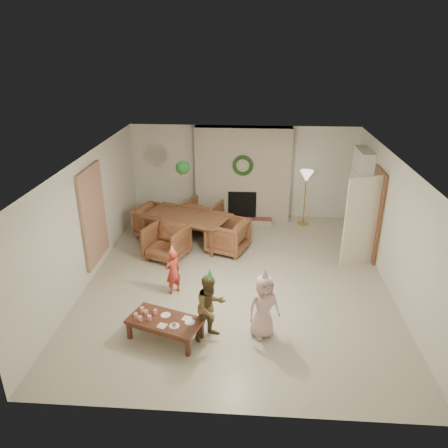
# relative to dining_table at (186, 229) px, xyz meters

# --- Properties ---
(floor) EXTENTS (7.00, 7.00, 0.00)m
(floor) POSITION_rel_dining_table_xyz_m (1.30, -1.65, -0.35)
(floor) COLOR #B7B29E
(floor) RESTS_ON ground
(ceiling) EXTENTS (7.00, 7.00, 0.00)m
(ceiling) POSITION_rel_dining_table_xyz_m (1.30, -1.65, 2.15)
(ceiling) COLOR white
(ceiling) RESTS_ON wall_back
(wall_back) EXTENTS (7.00, 0.00, 7.00)m
(wall_back) POSITION_rel_dining_table_xyz_m (1.30, 1.85, 0.90)
(wall_back) COLOR silver
(wall_back) RESTS_ON floor
(wall_front) EXTENTS (7.00, 0.00, 7.00)m
(wall_front) POSITION_rel_dining_table_xyz_m (1.30, -5.15, 0.90)
(wall_front) COLOR silver
(wall_front) RESTS_ON floor
(wall_left) EXTENTS (0.00, 7.00, 7.00)m
(wall_left) POSITION_rel_dining_table_xyz_m (-1.70, -1.65, 0.90)
(wall_left) COLOR silver
(wall_left) RESTS_ON floor
(wall_right) EXTENTS (0.00, 7.00, 7.00)m
(wall_right) POSITION_rel_dining_table_xyz_m (4.30, -1.65, 0.90)
(wall_right) COLOR silver
(wall_right) RESTS_ON floor
(fireplace_mass) EXTENTS (2.50, 0.40, 2.50)m
(fireplace_mass) POSITION_rel_dining_table_xyz_m (1.30, 1.65, 0.90)
(fireplace_mass) COLOR #4E2014
(fireplace_mass) RESTS_ON floor
(fireplace_hearth) EXTENTS (1.60, 0.30, 0.12)m
(fireplace_hearth) POSITION_rel_dining_table_xyz_m (1.30, 1.30, -0.29)
(fireplace_hearth) COLOR maroon
(fireplace_hearth) RESTS_ON floor
(fireplace_firebox) EXTENTS (0.75, 0.12, 0.75)m
(fireplace_firebox) POSITION_rel_dining_table_xyz_m (1.30, 1.47, 0.10)
(fireplace_firebox) COLOR black
(fireplace_firebox) RESTS_ON floor
(fireplace_wreath) EXTENTS (0.54, 0.10, 0.54)m
(fireplace_wreath) POSITION_rel_dining_table_xyz_m (1.30, 1.42, 1.20)
(fireplace_wreath) COLOR #173C16
(fireplace_wreath) RESTS_ON fireplace_mass
(floor_lamp_base) EXTENTS (0.27, 0.27, 0.03)m
(floor_lamp_base) POSITION_rel_dining_table_xyz_m (2.94, 1.35, -0.34)
(floor_lamp_base) COLOR gold
(floor_lamp_base) RESTS_ON floor
(floor_lamp_post) EXTENTS (0.03, 0.03, 1.32)m
(floor_lamp_post) POSITION_rel_dining_table_xyz_m (2.94, 1.35, 0.33)
(floor_lamp_post) COLOR gold
(floor_lamp_post) RESTS_ON floor
(floor_lamp_shade) EXTENTS (0.35, 0.35, 0.29)m
(floor_lamp_shade) POSITION_rel_dining_table_xyz_m (2.94, 1.35, 0.97)
(floor_lamp_shade) COLOR beige
(floor_lamp_shade) RESTS_ON floor_lamp_post
(bookshelf_carcass) EXTENTS (0.30, 1.00, 2.20)m
(bookshelf_carcass) POSITION_rel_dining_table_xyz_m (4.14, 0.65, 0.75)
(bookshelf_carcass) COLOR white
(bookshelf_carcass) RESTS_ON floor
(bookshelf_shelf_a) EXTENTS (0.30, 0.92, 0.03)m
(bookshelf_shelf_a) POSITION_rel_dining_table_xyz_m (4.12, 0.65, 0.10)
(bookshelf_shelf_a) COLOR white
(bookshelf_shelf_a) RESTS_ON bookshelf_carcass
(bookshelf_shelf_b) EXTENTS (0.30, 0.92, 0.03)m
(bookshelf_shelf_b) POSITION_rel_dining_table_xyz_m (4.12, 0.65, 0.50)
(bookshelf_shelf_b) COLOR white
(bookshelf_shelf_b) RESTS_ON bookshelf_carcass
(bookshelf_shelf_c) EXTENTS (0.30, 0.92, 0.03)m
(bookshelf_shelf_c) POSITION_rel_dining_table_xyz_m (4.12, 0.65, 0.90)
(bookshelf_shelf_c) COLOR white
(bookshelf_shelf_c) RESTS_ON bookshelf_carcass
(bookshelf_shelf_d) EXTENTS (0.30, 0.92, 0.03)m
(bookshelf_shelf_d) POSITION_rel_dining_table_xyz_m (4.12, 0.65, 1.30)
(bookshelf_shelf_d) COLOR white
(bookshelf_shelf_d) RESTS_ON bookshelf_carcass
(books_row_lower) EXTENTS (0.20, 0.40, 0.24)m
(books_row_lower) POSITION_rel_dining_table_xyz_m (4.10, 0.50, 0.24)
(books_row_lower) COLOR maroon
(books_row_lower) RESTS_ON bookshelf_shelf_a
(books_row_mid) EXTENTS (0.20, 0.44, 0.24)m
(books_row_mid) POSITION_rel_dining_table_xyz_m (4.10, 0.70, 0.64)
(books_row_mid) COLOR #2A469A
(books_row_mid) RESTS_ON bookshelf_shelf_b
(books_row_upper) EXTENTS (0.20, 0.36, 0.22)m
(books_row_upper) POSITION_rel_dining_table_xyz_m (4.10, 0.55, 1.03)
(books_row_upper) COLOR #BB8D28
(books_row_upper) RESTS_ON bookshelf_shelf_c
(door_frame) EXTENTS (0.05, 0.86, 2.04)m
(door_frame) POSITION_rel_dining_table_xyz_m (4.26, -0.45, 0.67)
(door_frame) COLOR brown
(door_frame) RESTS_ON floor
(door_leaf) EXTENTS (0.77, 0.32, 2.00)m
(door_leaf) POSITION_rel_dining_table_xyz_m (3.88, -0.83, 0.65)
(door_leaf) COLOR beige
(door_leaf) RESTS_ON floor
(curtain_panel) EXTENTS (0.06, 1.20, 2.00)m
(curtain_panel) POSITION_rel_dining_table_xyz_m (-1.66, -1.45, 0.90)
(curtain_panel) COLOR tan
(curtain_panel) RESTS_ON wall_left
(dining_table) EXTENTS (2.26, 1.76, 0.70)m
(dining_table) POSITION_rel_dining_table_xyz_m (0.00, 0.00, 0.00)
(dining_table) COLOR brown
(dining_table) RESTS_ON floor
(dining_chair_near) EXTENTS (1.08, 1.09, 0.77)m
(dining_chair_near) POSITION_rel_dining_table_xyz_m (-0.32, -0.82, 0.04)
(dining_chair_near) COLOR brown
(dining_chair_near) RESTS_ON floor
(dining_chair_far) EXTENTS (1.08, 1.09, 0.77)m
(dining_chair_far) POSITION_rel_dining_table_xyz_m (0.32, 0.82, 0.04)
(dining_chair_far) COLOR brown
(dining_chair_far) RESTS_ON floor
(dining_chair_left) EXTENTS (1.09, 1.08, 0.77)m
(dining_chair_left) POSITION_rel_dining_table_xyz_m (-0.82, 0.32, 0.04)
(dining_chair_left) COLOR brown
(dining_chair_left) RESTS_ON floor
(dining_chair_right) EXTENTS (1.09, 1.08, 0.77)m
(dining_chair_right) POSITION_rel_dining_table_xyz_m (1.02, -0.40, 0.04)
(dining_chair_right) COLOR brown
(dining_chair_right) RESTS_ON floor
(hanging_plant_cord) EXTENTS (0.01, 0.01, 0.70)m
(hanging_plant_cord) POSITION_rel_dining_table_xyz_m (-0.00, -0.15, 1.80)
(hanging_plant_cord) COLOR tan
(hanging_plant_cord) RESTS_ON ceiling
(hanging_plant_pot) EXTENTS (0.16, 0.16, 0.12)m
(hanging_plant_pot) POSITION_rel_dining_table_xyz_m (-0.00, -0.15, 1.45)
(hanging_plant_pot) COLOR #A25D34
(hanging_plant_pot) RESTS_ON hanging_plant_cord
(hanging_plant_foliage) EXTENTS (0.32, 0.32, 0.32)m
(hanging_plant_foliage) POSITION_rel_dining_table_xyz_m (-0.00, -0.15, 1.57)
(hanging_plant_foliage) COLOR #17471D
(hanging_plant_foliage) RESTS_ON hanging_plant_pot
(coffee_table_top) EXTENTS (1.32, 0.95, 0.05)m
(coffee_table_top) POSITION_rel_dining_table_xyz_m (0.20, -3.64, -0.01)
(coffee_table_top) COLOR #522B1B
(coffee_table_top) RESTS_ON floor
(coffee_table_apron) EXTENTS (1.20, 0.84, 0.07)m
(coffee_table_apron) POSITION_rel_dining_table_xyz_m (0.20, -3.64, -0.08)
(coffee_table_apron) COLOR #522B1B
(coffee_table_apron) RESTS_ON floor
(coffee_leg_fl) EXTENTS (0.08, 0.08, 0.31)m
(coffee_leg_fl) POSITION_rel_dining_table_xyz_m (-0.39, -3.70, -0.20)
(coffee_leg_fl) COLOR #522B1B
(coffee_leg_fl) RESTS_ON floor
(coffee_leg_fr) EXTENTS (0.08, 0.08, 0.31)m
(coffee_leg_fr) POSITION_rel_dining_table_xyz_m (0.63, -4.05, -0.20)
(coffee_leg_fr) COLOR #522B1B
(coffee_leg_fr) RESTS_ON floor
(coffee_leg_bl) EXTENTS (0.08, 0.08, 0.31)m
(coffee_leg_bl) POSITION_rel_dining_table_xyz_m (-0.23, -3.24, -0.20)
(coffee_leg_bl) COLOR #522B1B
(coffee_leg_bl) RESTS_ON floor
(coffee_leg_br) EXTENTS (0.08, 0.08, 0.31)m
(coffee_leg_br) POSITION_rel_dining_table_xyz_m (0.79, -3.59, -0.20)
(coffee_leg_br) COLOR #522B1B
(coffee_leg_br) RESTS_ON floor
(cup_a) EXTENTS (0.08, 0.08, 0.08)m
(cup_a) POSITION_rel_dining_table_xyz_m (-0.28, -3.62, 0.06)
(cup_a) COLOR white
(cup_a) RESTS_ON coffee_table_top
(cup_b) EXTENTS (0.08, 0.08, 0.08)m
(cup_b) POSITION_rel_dining_table_xyz_m (-0.22, -3.45, 0.06)
(cup_b) COLOR white
(cup_b) RESTS_ON coffee_table_top
(cup_c) EXTENTS (0.08, 0.08, 0.08)m
(cup_c) POSITION_rel_dining_table_xyz_m (-0.19, -3.70, 0.06)
(cup_c) COLOR white
(cup_c) RESTS_ON coffee_table_top
(cup_d) EXTENTS (0.08, 0.08, 0.08)m
(cup_d) POSITION_rel_dining_table_xyz_m (-0.13, -3.53, 0.06)
(cup_d) COLOR white
(cup_d) RESTS_ON coffee_table_top
(cup_e) EXTENTS (0.08, 0.08, 0.08)m
(cup_e) POSITION_rel_dining_table_xyz_m (-0.04, -3.68, 0.06)
(cup_e) COLOR white
(cup_e) RESTS_ON coffee_table_top
(cup_f) EXTENTS (0.08, 0.08, 0.08)m
(cup_f) POSITION_rel_dining_table_xyz_m (0.02, -3.50, 0.06)
(cup_f) COLOR white
(cup_f) RESTS_ON coffee_table_top
(plate_a) EXTENTS (0.21, 0.21, 0.01)m
(plate_a) POSITION_rel_dining_table_xyz_m (0.19, -3.52, 0.02)
(plate_a) COLOR white
(plate_a) RESTS_ON coffee_table_top
(plate_b) EXTENTS (0.21, 0.21, 0.01)m
(plate_b) POSITION_rel_dining_table_xyz_m (0.39, -3.80, 0.02)
(plate_b) COLOR white
(plate_b) RESTS_ON coffee_table_top
(plate_c) EXTENTS (0.21, 0.21, 0.01)m
(plate_c) POSITION_rel_dining_table_xyz_m (0.62, -3.69, 0.02)
(plate_c) COLOR white
(plate_c) RESTS_ON coffee_table_top
(food_scoop) EXTENTS (0.08, 0.08, 0.06)m
(food_scoop) POSITION_rel_dining_table_xyz_m (0.39, -3.80, 0.06)
(food_scoop) COLOR tan
(food_scoop) RESTS_ON plate_b
(napkin_left) EXTENTS (0.17, 0.17, 0.01)m
(napkin_left) POSITION_rel_dining_table_xyz_m (0.19, -3.81, 0.02)
(napkin_left) COLOR #F3B3C9
(napkin_left) RESTS_ON coffee_table_top
(napkin_right) EXTENTS (0.17, 0.17, 0.01)m
(napkin_right) POSITION_rel_dining_table_xyz_m (0.56, -3.59, 0.02)
(napkin_right) COLOR #F3B3C9
(napkin_right) RESTS_ON coffee_table_top
(child_red) EXTENTS (0.39, 0.39, 0.91)m
(child_red) POSITION_rel_dining_table_xyz_m (0.09, -2.25, 0.10)
(child_red) COLOR #B53226
(child_red) RESTS_ON floor
(party_hat_red) EXTENTS (0.16, 0.16, 0.17)m
(party_hat_red) POSITION_rel_dining_table_xyz_m (0.09, -2.25, 0.60)
(party_hat_red) COLOR #EEB64F
(party_hat_red) RESTS_ON child_red
(child_plaid) EXTENTS (0.71, 0.69, 1.15)m
(child_plaid) POSITION_rel_dining_table_xyz_m (0.94, -3.56, 0.23)
(child_plaid) COLOR brown
(child_plaid) RESTS_ON floor
(party_hat_plaid) EXTENTS (0.17, 0.17, 0.19)m
(party_hat_plaid) POSITION_rel_dining_table_xyz_m (0.94, -3.56, 0.84)
(party_hat_plaid) COLOR #4AAD50
(party_hat_plaid) RESTS_ON child_plaid
(child_pink) EXTENTS (0.65, 0.56, 1.12)m
(child_pink) POSITION_rel_dining_table_xyz_m (1.80, -3.44, 0.21)
(child_pink) COLOR beige
(child_pink) RESTS_ON floor
(party_hat_pink) EXTENTS (0.18, 0.18, 0.20)m
(party_hat_pink) POSITION_rel_dining_table_xyz_m (1.80, -3.44, 0.81)
(party_hat_pink) COLOR #B3B3BA
(party_hat_pink) RESTS_ON child_pink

